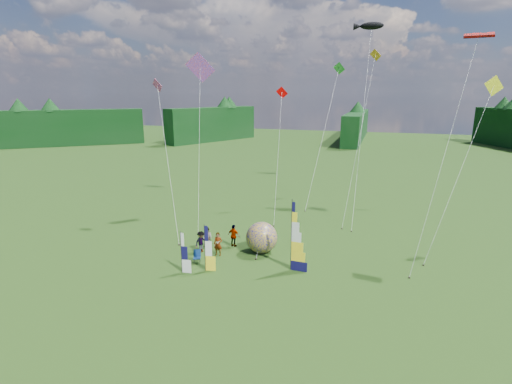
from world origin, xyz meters
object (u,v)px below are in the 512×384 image
(spectator_a, at_px, (218,244))
(feather_banner_main, at_px, (291,237))
(side_banner_far, at_px, (181,253))
(spectator_d, at_px, (234,236))
(camp_chair, at_px, (197,257))
(spectator_b, at_px, (208,238))
(side_banner_left, at_px, (205,248))
(kite_whale, at_px, (363,111))
(spectator_c, at_px, (201,242))
(bol_inflatable, at_px, (262,238))

(spectator_a, bearing_deg, feather_banner_main, -10.11)
(side_banner_far, relative_size, spectator_d, 1.58)
(feather_banner_main, xyz_separation_m, camp_chair, (-6.93, -1.05, -2.05))
(spectator_a, bearing_deg, spectator_d, 73.85)
(side_banner_far, bearing_deg, spectator_d, 67.71)
(spectator_b, bearing_deg, feather_banner_main, -1.76)
(side_banner_left, bearing_deg, kite_whale, 52.31)
(side_banner_far, height_order, camp_chair, side_banner_far)
(side_banner_left, relative_size, camp_chair, 3.38)
(camp_chair, bearing_deg, spectator_a, 43.34)
(spectator_c, distance_m, kite_whale, 21.26)
(feather_banner_main, bearing_deg, side_banner_far, -156.00)
(feather_banner_main, bearing_deg, spectator_c, 175.11)
(spectator_a, bearing_deg, spectator_b, 137.98)
(kite_whale, bearing_deg, spectator_b, -112.11)
(spectator_c, xyz_separation_m, spectator_d, (2.07, 1.87, 0.08))
(bol_inflatable, bearing_deg, spectator_c, -163.10)
(bol_inflatable, distance_m, spectator_a, 3.48)
(feather_banner_main, bearing_deg, spectator_b, 167.83)
(side_banner_far, relative_size, kite_whale, 0.14)
(side_banner_left, relative_size, spectator_c, 1.97)
(bol_inflatable, distance_m, kite_whale, 17.96)
(bol_inflatable, height_order, camp_chair, bol_inflatable)
(spectator_d, bearing_deg, kite_whale, -111.82)
(spectator_a, height_order, kite_whale, kite_whale)
(feather_banner_main, distance_m, camp_chair, 7.30)
(side_banner_far, xyz_separation_m, spectator_b, (-0.20, 4.81, -0.63))
(spectator_a, bearing_deg, kite_whale, 56.28)
(bol_inflatable, xyz_separation_m, camp_chair, (-3.98, -3.49, -0.75))
(feather_banner_main, height_order, spectator_d, feather_banner_main)
(spectator_b, bearing_deg, side_banner_far, -74.23)
(camp_chair, bearing_deg, spectator_c, 86.66)
(feather_banner_main, height_order, camp_chair, feather_banner_main)
(spectator_b, distance_m, camp_chair, 3.13)
(spectator_b, height_order, kite_whale, kite_whale)
(feather_banner_main, bearing_deg, camp_chair, -168.47)
(bol_inflatable, relative_size, kite_whale, 0.12)
(spectator_a, relative_size, spectator_d, 1.00)
(side_banner_far, bearing_deg, bol_inflatable, 45.42)
(feather_banner_main, relative_size, bol_inflatable, 2.04)
(kite_whale, bearing_deg, camp_chair, -105.68)
(camp_chair, bearing_deg, side_banner_left, -60.60)
(spectator_c, height_order, spectator_d, spectator_d)
(spectator_b, bearing_deg, spectator_d, 37.89)
(bol_inflatable, xyz_separation_m, spectator_b, (-4.51, -0.43, -0.39))
(spectator_b, xyz_separation_m, camp_chair, (0.53, -3.06, -0.36))
(spectator_d, bearing_deg, spectator_c, 53.86)
(feather_banner_main, xyz_separation_m, kite_whale, (3.47, 16.39, 8.02))
(spectator_a, xyz_separation_m, spectator_c, (-1.56, 0.23, -0.08))
(bol_inflatable, xyz_separation_m, kite_whale, (6.42, 13.95, 9.32))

